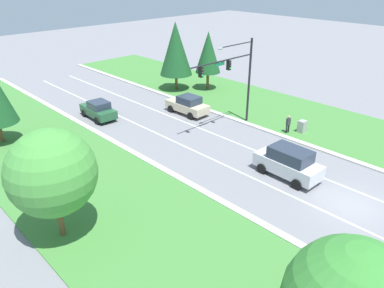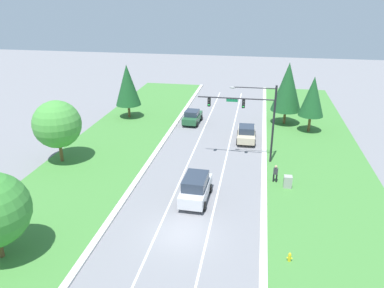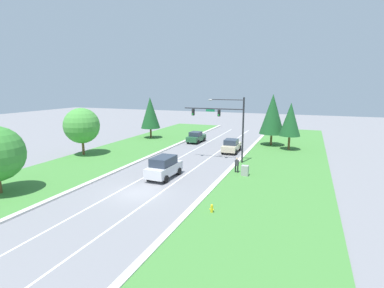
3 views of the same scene
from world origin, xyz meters
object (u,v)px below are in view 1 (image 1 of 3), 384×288
Objects in this scene: pedestrian at (288,124)px; conifer_far_right_tree at (208,52)px; utility_cabinet at (302,127)px; conifer_near_right_tree at (176,49)px; oak_near_left_tree at (52,173)px; forest_sedan at (98,110)px; traffic_signal_mast at (235,72)px; champagne_sedan at (188,105)px; silver_suv at (288,162)px.

conifer_far_right_tree reaches higher than pedestrian.
conifer_near_right_tree is (0.50, 17.38, 4.31)m from utility_cabinet.
conifer_far_right_tree is (25.25, 13.35, 0.47)m from oak_near_left_tree.
conifer_near_right_tree reaches higher than forest_sedan.
forest_sedan is at bearing -171.11° from conifer_near_right_tree.
conifer_near_right_tree reaches higher than conifer_far_right_tree.
oak_near_left_tree is at bearing -168.98° from traffic_signal_mast.
oak_near_left_tree is at bearing 6.80° from pedestrian.
forest_sedan is 17.94m from oak_near_left_tree.
champagne_sedan is at bearing -149.38° from conifer_far_right_tree.
traffic_signal_mast reaches higher than utility_cabinet.
pedestrian is 0.27× the size of oak_near_left_tree.
pedestrian is at bearing 34.87° from silver_suv.
conifer_near_right_tree is (1.55, 16.58, 3.94)m from pedestrian.
forest_sedan is at bearing 143.29° from champagne_sedan.
conifer_far_right_tree is (6.81, 9.76, -0.77)m from traffic_signal_mast.
conifer_near_right_tree is at bearing 138.02° from conifer_far_right_tree.
traffic_signal_mast is 13.66m from forest_sedan.
traffic_signal_mast is 1.80× the size of forest_sedan.
forest_sedan is 3.80× the size of utility_cabinet.
traffic_signal_mast is at bearing 124.58° from utility_cabinet.
oak_near_left_tree is (-20.92, 0.72, 3.03)m from pedestrian.
conifer_near_right_tree is at bearing 70.62° from silver_suv.
conifer_near_right_tree is at bearing 88.37° from utility_cabinet.
utility_cabinet is 17.92m from conifer_near_right_tree.
conifer_far_right_tree is at bearing 61.13° from silver_suv.
utility_cabinet is at bearing 26.17° from silver_suv.
utility_cabinet is at bearing -3.97° from oak_near_left_tree.
forest_sedan is 0.55× the size of conifer_near_right_tree.
forest_sedan is 0.91× the size of silver_suv.
conifer_far_right_tree is at bearing 77.55° from utility_cabinet.
conifer_near_right_tree is at bearing 71.85° from traffic_signal_mast.
silver_suv is 0.60× the size of conifer_near_right_tree.
utility_cabinet is at bearing -51.57° from forest_sedan.
champagne_sedan is (3.44, 13.95, -0.19)m from silver_suv.
conifer_far_right_tree is (10.79, 18.30, 3.32)m from silver_suv.
pedestrian is 21.15m from oak_near_left_tree.
pedestrian is 0.25× the size of conifer_far_right_tree.
oak_near_left_tree is (-18.44, -3.59, -1.24)m from traffic_signal_mast.
traffic_signal_mast is at bearing -85.97° from champagne_sedan.
silver_suv is 0.70× the size of conifer_far_right_tree.
silver_suv is (-3.98, -8.54, -4.09)m from traffic_signal_mast.
traffic_signal_mast is 6.55m from pedestrian.
traffic_signal_mast reaches higher than silver_suv.
silver_suv is 14.37m from champagne_sedan.
champagne_sedan is 11.29m from utility_cabinet.
conifer_near_right_tree is (4.56, 6.86, 3.96)m from champagne_sedan.
oak_near_left_tree is 0.92× the size of conifer_far_right_tree.
conifer_near_right_tree reaches higher than silver_suv.
traffic_signal_mast is at bearing -124.91° from conifer_far_right_tree.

